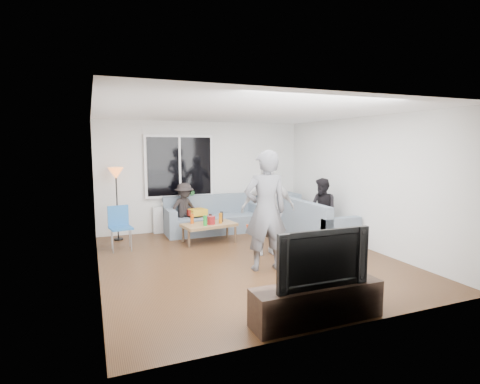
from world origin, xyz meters
name	(u,v)px	position (x,y,z in m)	size (l,w,h in m)	color
floor	(247,260)	(0.00, 0.00, -0.02)	(5.00, 5.50, 0.04)	#56351C
ceiling	(248,111)	(0.00, 0.00, 2.62)	(5.00, 5.50, 0.04)	white
wall_back	(203,176)	(0.00, 2.77, 1.30)	(5.00, 0.04, 2.60)	silver
wall_front	(347,215)	(0.00, -2.77, 1.30)	(5.00, 0.04, 2.60)	silver
wall_left	(94,195)	(-2.52, 0.00, 1.30)	(0.04, 5.50, 2.60)	silver
wall_right	(363,182)	(2.52, 0.00, 1.30)	(0.04, 5.50, 2.60)	silver
window_frame	(179,166)	(-0.60, 2.69, 1.55)	(1.62, 0.06, 1.47)	white
window_glass	(180,166)	(-0.60, 2.65, 1.55)	(1.50, 0.02, 1.35)	black
window_mullion	(180,166)	(-0.60, 2.64, 1.55)	(0.05, 0.03, 1.35)	white
radiator	(181,218)	(-0.60, 2.65, 0.31)	(1.30, 0.12, 0.62)	silver
potted_plant	(191,198)	(-0.35, 2.62, 0.80)	(0.19, 0.16, 0.35)	#2D7133
vase	(165,203)	(-0.97, 2.62, 0.71)	(0.18, 0.18, 0.18)	silver
sofa_back_section	(215,214)	(0.12, 2.27, 0.42)	(2.30, 0.85, 0.85)	slate
sofa_right_section	(316,219)	(2.02, 0.90, 0.42)	(0.85, 2.00, 0.85)	slate
sofa_corner	(278,210)	(1.80, 2.27, 0.42)	(0.85, 0.85, 0.85)	slate
cushion_yellow	(197,212)	(-0.30, 2.25, 0.51)	(0.38, 0.32, 0.14)	gold
cushion_red	(194,212)	(-0.36, 2.33, 0.51)	(0.36, 0.30, 0.13)	maroon
coffee_table	(209,233)	(-0.28, 1.43, 0.20)	(1.10, 0.60, 0.40)	#AD8153
pitcher	(211,220)	(-0.25, 1.34, 0.49)	(0.17, 0.17, 0.17)	maroon
side_chair	(121,229)	(-2.05, 1.48, 0.43)	(0.40, 0.40, 0.86)	#2662A6
floor_lamp	(117,204)	(-2.05, 2.34, 0.78)	(0.32, 0.32, 1.56)	orange
player_left	(266,211)	(0.06, -0.61, 0.98)	(0.72, 0.47, 1.97)	#525257
player_right	(268,209)	(0.49, 0.17, 0.87)	(1.02, 0.42, 1.73)	silver
spectator_right	(322,210)	(2.02, 0.66, 0.67)	(0.66, 0.51, 1.35)	black
spectator_back	(184,209)	(-0.59, 2.30, 0.60)	(0.77, 0.44, 1.19)	black
tv_console	(317,303)	(-0.17, -2.50, 0.22)	(1.60, 0.40, 0.44)	#34251A
television	(318,256)	(-0.17, -2.50, 0.78)	(1.17, 0.15, 0.67)	black
bottle_b	(205,221)	(-0.41, 1.26, 0.50)	(0.08, 0.08, 0.20)	green
bottle_c	(210,218)	(-0.21, 1.55, 0.49)	(0.07, 0.07, 0.18)	#33120B
bottle_e	(222,217)	(0.04, 1.51, 0.51)	(0.07, 0.07, 0.22)	black
bottle_a	(192,219)	(-0.60, 1.56, 0.50)	(0.07, 0.07, 0.20)	#CD4C0C
bottle_d	(220,218)	(-0.04, 1.36, 0.51)	(0.07, 0.07, 0.22)	#C66C11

